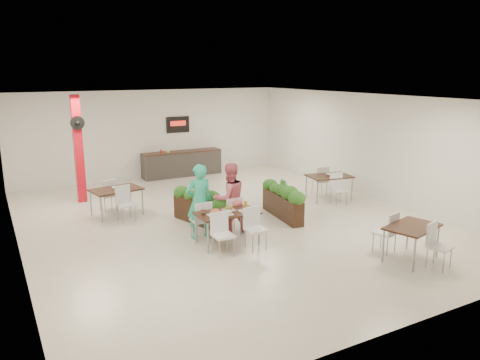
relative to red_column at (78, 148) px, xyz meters
name	(u,v)px	position (x,y,z in m)	size (l,w,h in m)	color
ground	(228,221)	(3.00, -3.79, -1.64)	(12.00, 12.00, 0.00)	beige
room_shell	(227,146)	(3.00, -3.79, 0.36)	(10.10, 12.10, 3.22)	white
red_column	(78,148)	(0.00, 0.00, 0.00)	(0.40, 0.41, 3.20)	red
service_counter	(182,163)	(4.00, 1.86, -1.15)	(3.00, 0.64, 2.20)	#302D2B
main_table	(227,217)	(2.22, -5.27, -1.01)	(1.41, 1.64, 0.92)	black
diner_man	(199,201)	(1.83, -4.62, -0.75)	(0.65, 0.43, 1.79)	#29B48B
diner_woman	(230,198)	(2.63, -4.62, -0.78)	(0.84, 0.66, 1.73)	#E9677C
planter_left	(201,205)	(2.27, -3.72, -1.12)	(0.82, 1.96, 1.05)	black
planter_right	(282,199)	(4.44, -4.23, -1.14)	(0.61, 1.98, 1.04)	black
side_table_a	(116,193)	(0.57, -1.91, -1.01)	(1.42, 1.67, 0.92)	black
side_table_b	(329,179)	(6.71, -3.40, -1.01)	(1.43, 1.67, 0.92)	black
side_table_c	(412,232)	(5.15, -7.97, -1.02)	(1.35, 1.67, 0.92)	black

